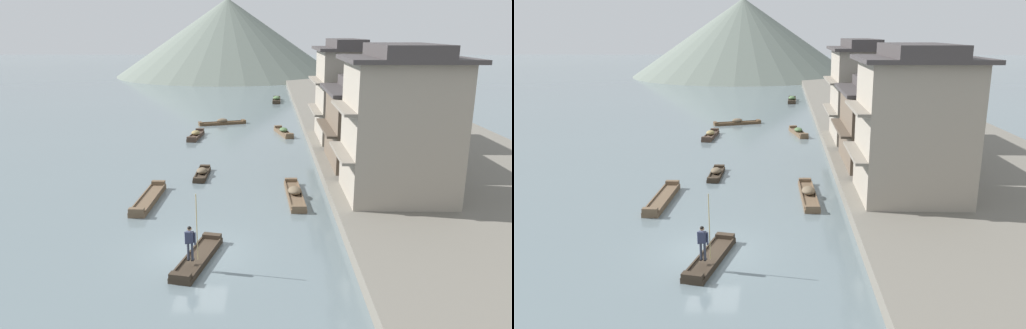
# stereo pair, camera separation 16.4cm
# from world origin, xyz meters

# --- Properties ---
(ground_plane) EXTENTS (400.00, 400.00, 0.00)m
(ground_plane) POSITION_xyz_m (0.00, 0.00, 0.00)
(ground_plane) COLOR slate
(riverbank_right) EXTENTS (18.00, 110.00, 0.72)m
(riverbank_right) POSITION_xyz_m (16.02, 30.00, 0.36)
(riverbank_right) COLOR #6B665B
(riverbank_right) RESTS_ON ground
(boat_foreground_poled) EXTENTS (1.93, 4.72, 0.46)m
(boat_foreground_poled) POSITION_xyz_m (0.07, -1.02, 0.15)
(boat_foreground_poled) COLOR #33281E
(boat_foreground_poled) RESTS_ON ground
(boatman_person) EXTENTS (0.57, 0.29, 3.04)m
(boatman_person) POSITION_xyz_m (-0.09, -1.88, 1.47)
(boatman_person) COLOR black
(boatman_person) RESTS_ON boat_foreground_poled
(boat_moored_nearest) EXTENTS (1.91, 4.60, 0.70)m
(boat_moored_nearest) POSITION_xyz_m (4.91, 27.87, 0.24)
(boat_moored_nearest) COLOR brown
(boat_moored_nearest) RESTS_ON ground
(boat_moored_second) EXTENTS (1.31, 5.62, 0.83)m
(boat_moored_second) POSITION_xyz_m (4.69, 52.09, 0.28)
(boat_moored_second) COLOR #33281E
(boat_moored_second) RESTS_ON ground
(boat_moored_third) EXTENTS (1.14, 5.85, 0.69)m
(boat_moored_third) POSITION_xyz_m (4.97, 8.06, 0.22)
(boat_moored_third) COLOR brown
(boat_moored_third) RESTS_ON ground
(boat_moored_far) EXTENTS (1.10, 5.67, 0.55)m
(boat_moored_far) POSITION_xyz_m (-4.03, 7.06, 0.18)
(boat_moored_far) COLOR brown
(boat_moored_far) RESTS_ON ground
(boat_midriver_drifting) EXTENTS (0.89, 3.67, 0.62)m
(boat_midriver_drifting) POSITION_xyz_m (-1.45, 12.72, 0.22)
(boat_midriver_drifting) COLOR #33281E
(boat_midriver_drifting) RESTS_ON ground
(boat_midriver_upstream) EXTENTS (1.20, 4.58, 0.72)m
(boat_midriver_upstream) POSITION_xyz_m (-3.74, 26.09, 0.25)
(boat_midriver_upstream) COLOR #423328
(boat_midriver_upstream) RESTS_ON ground
(boat_upstream_distant) EXTENTS (5.31, 2.57, 0.67)m
(boat_upstream_distant) POSITION_xyz_m (-1.75, 33.35, 0.21)
(boat_upstream_distant) COLOR brown
(boat_upstream_distant) RESTS_ON ground
(house_waterfront_nearest) EXTENTS (7.00, 6.40, 8.74)m
(house_waterfront_nearest) POSITION_xyz_m (10.77, 6.44, 5.03)
(house_waterfront_nearest) COLOR gray
(house_waterfront_nearest) RESTS_ON riverbank_right
(house_waterfront_second) EXTENTS (5.75, 8.00, 6.14)m
(house_waterfront_second) POSITION_xyz_m (10.15, 14.13, 3.72)
(house_waterfront_second) COLOR brown
(house_waterfront_second) RESTS_ON riverbank_right
(house_waterfront_tall) EXTENTS (5.42, 7.96, 8.74)m
(house_waterfront_tall) POSITION_xyz_m (9.98, 22.74, 5.02)
(house_waterfront_tall) COLOR gray
(house_waterfront_tall) RESTS_ON riverbank_right
(hill_far_west) EXTENTS (51.37, 51.37, 17.33)m
(hill_far_west) POSITION_xyz_m (-5.79, 97.80, 8.66)
(hill_far_west) COLOR slate
(hill_far_west) RESTS_ON ground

